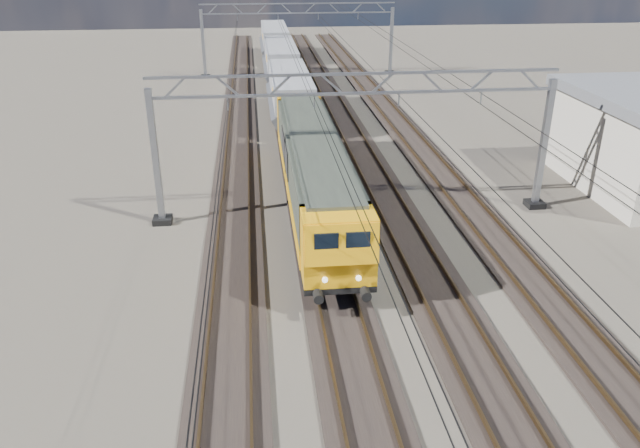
{
  "coord_description": "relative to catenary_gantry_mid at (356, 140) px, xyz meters",
  "views": [
    {
      "loc": [
        -4.83,
        -24.56,
        12.58
      ],
      "look_at": [
        -2.41,
        -2.25,
        2.4
      ],
      "focal_mm": 35.0,
      "sensor_mm": 36.0,
      "label": 1
    }
  ],
  "objects": [
    {
      "name": "ground",
      "position": [
        -0.0,
        -4.0,
        -3.91
      ],
      "size": [
        160.0,
        160.0,
        0.0
      ],
      "primitive_type": "plane",
      "color": "#29241E",
      "rests_on": "ground"
    },
    {
      "name": "track_outer_west",
      "position": [
        -6.0,
        -4.0,
        -3.83
      ],
      "size": [
        2.6,
        140.0,
        0.3
      ],
      "color": "black",
      "rests_on": "ground"
    },
    {
      "name": "track_loco",
      "position": [
        -2.0,
        -4.0,
        -3.83
      ],
      "size": [
        2.6,
        140.0,
        0.3
      ],
      "color": "black",
      "rests_on": "ground"
    },
    {
      "name": "track_inner_east",
      "position": [
        2.0,
        -4.0,
        -3.83
      ],
      "size": [
        2.6,
        140.0,
        0.3
      ],
      "color": "black",
      "rests_on": "ground"
    },
    {
      "name": "track_outer_east",
      "position": [
        6.0,
        -4.0,
        -3.83
      ],
      "size": [
        2.6,
        140.0,
        0.3
      ],
      "color": "black",
      "rests_on": "ground"
    },
    {
      "name": "catenary_gantry_mid",
      "position": [
        0.0,
        0.0,
        0.0
      ],
      "size": [
        19.9,
        0.9,
        7.11
      ],
      "color": "gray",
      "rests_on": "ground"
    },
    {
      "name": "catenary_gantry_far",
      "position": [
        0.0,
        36.0,
        0.0
      ],
      "size": [
        19.9,
        0.9,
        7.11
      ],
      "color": "gray",
      "rests_on": "ground"
    },
    {
      "name": "overhead_wires",
      "position": [
        -0.0,
        4.0,
        1.84
      ],
      "size": [
        12.03,
        140.0,
        0.53
      ],
      "color": "black",
      "rests_on": "ground"
    },
    {
      "name": "locomotive",
      "position": [
        -2.0,
        0.63,
        -1.58
      ],
      "size": [
        2.76,
        21.1,
        3.62
      ],
      "color": "black",
      "rests_on": "ground"
    },
    {
      "name": "hopper_wagon_lead",
      "position": [
        -2.0,
        18.32,
        -1.67
      ],
      "size": [
        3.38,
        13.0,
        3.25
      ],
      "color": "black",
      "rests_on": "ground"
    },
    {
      "name": "hopper_wagon_mid",
      "position": [
        -2.0,
        32.52,
        -1.67
      ],
      "size": [
        3.38,
        13.0,
        3.25
      ],
      "color": "black",
      "rests_on": "ground"
    },
    {
      "name": "hopper_wagon_third",
      "position": [
        -2.0,
        46.72,
        -1.67
      ],
      "size": [
        3.38,
        13.0,
        3.25
      ],
      "color": "black",
      "rests_on": "ground"
    }
  ]
}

